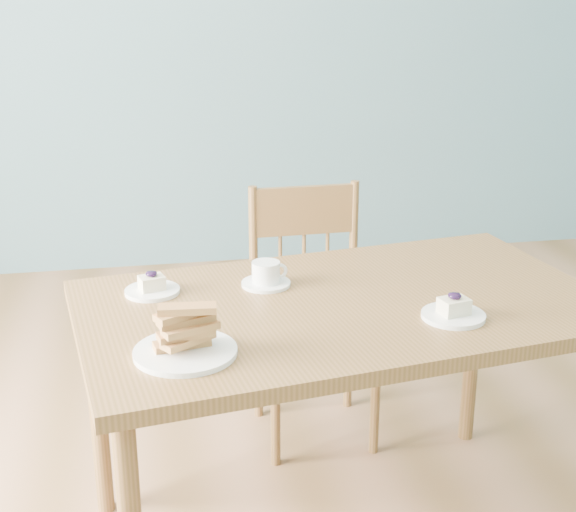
{
  "coord_description": "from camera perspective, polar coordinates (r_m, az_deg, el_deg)",
  "views": [
    {
      "loc": [
        -0.26,
        -1.75,
        1.51
      ],
      "look_at": [
        0.09,
        0.15,
        0.83
      ],
      "focal_mm": 50.0,
      "sensor_mm": 36.0,
      "label": 1
    }
  ],
  "objects": [
    {
      "name": "coffee_cup",
      "position": [
        2.16,
        -1.55,
        -1.39
      ],
      "size": [
        0.13,
        0.13,
        0.07
      ],
      "rotation": [
        0.0,
        0.0,
        0.04
      ],
      "color": "white",
      "rests_on": "dining_table"
    },
    {
      "name": "room",
      "position": [
        1.78,
        -2.08,
        14.01
      ],
      "size": [
        5.01,
        5.01,
        2.71
      ],
      "color": "#A7724E",
      "rests_on": "ground"
    },
    {
      "name": "dining_table",
      "position": [
        2.1,
        3.9,
        -5.0
      ],
      "size": [
        1.44,
        0.96,
        0.72
      ],
      "rotation": [
        0.0,
        0.0,
        0.15
      ],
      "color": "brown",
      "rests_on": "ground"
    },
    {
      "name": "dining_chair",
      "position": [
        2.71,
        1.74,
        -4.1
      ],
      "size": [
        0.4,
        0.38,
        0.86
      ],
      "rotation": [
        0.0,
        0.0,
        0.03
      ],
      "color": "brown",
      "rests_on": "ground"
    },
    {
      "name": "cheesecake_plate_far",
      "position": [
        2.15,
        -9.64,
        -2.22
      ],
      "size": [
        0.15,
        0.15,
        0.06
      ],
      "rotation": [
        0.0,
        0.0,
        0.28
      ],
      "color": "white",
      "rests_on": "dining_table"
    },
    {
      "name": "biscotti_plate",
      "position": [
        1.78,
        -7.36,
        -5.77
      ],
      "size": [
        0.23,
        0.23,
        0.12
      ],
      "rotation": [
        0.0,
        0.0,
        0.23
      ],
      "color": "white",
      "rests_on": "dining_table"
    },
    {
      "name": "cheesecake_plate_near",
      "position": [
        2.01,
        11.69,
        -3.89
      ],
      "size": [
        0.16,
        0.16,
        0.07
      ],
      "rotation": [
        0.0,
        0.0,
        0.22
      ],
      "color": "white",
      "rests_on": "dining_table"
    }
  ]
}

